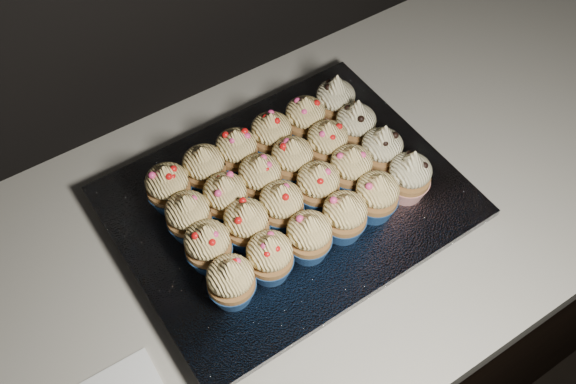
% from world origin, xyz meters
% --- Properties ---
extents(worktop, '(2.44, 0.64, 0.04)m').
position_xyz_m(worktop, '(0.00, 1.70, 0.88)').
color(worktop, beige).
rests_on(worktop, cabinet).
extents(baking_tray, '(0.45, 0.34, 0.02)m').
position_xyz_m(baking_tray, '(0.17, 1.71, 0.91)').
color(baking_tray, black).
rests_on(baking_tray, worktop).
extents(foil_lining, '(0.48, 0.38, 0.01)m').
position_xyz_m(foil_lining, '(0.17, 1.71, 0.93)').
color(foil_lining, silver).
rests_on(foil_lining, baking_tray).
extents(cupcake_0, '(0.06, 0.06, 0.08)m').
position_xyz_m(cupcake_0, '(0.02, 1.62, 0.97)').
color(cupcake_0, navy).
rests_on(cupcake_0, foil_lining).
extents(cupcake_1, '(0.06, 0.06, 0.08)m').
position_xyz_m(cupcake_1, '(0.08, 1.62, 0.97)').
color(cupcake_1, navy).
rests_on(cupcake_1, foil_lining).
extents(cupcake_2, '(0.06, 0.06, 0.08)m').
position_xyz_m(cupcake_2, '(0.14, 1.62, 0.97)').
color(cupcake_2, navy).
rests_on(cupcake_2, foil_lining).
extents(cupcake_3, '(0.06, 0.06, 0.08)m').
position_xyz_m(cupcake_3, '(0.20, 1.62, 0.97)').
color(cupcake_3, navy).
rests_on(cupcake_3, foil_lining).
extents(cupcake_4, '(0.06, 0.06, 0.08)m').
position_xyz_m(cupcake_4, '(0.26, 1.62, 0.97)').
color(cupcake_4, navy).
rests_on(cupcake_4, foil_lining).
extents(cupcake_5, '(0.06, 0.06, 0.10)m').
position_xyz_m(cupcake_5, '(0.32, 1.62, 0.97)').
color(cupcake_5, '#B22418').
rests_on(cupcake_5, foil_lining).
extents(cupcake_6, '(0.06, 0.06, 0.08)m').
position_xyz_m(cupcake_6, '(0.02, 1.68, 0.97)').
color(cupcake_6, navy).
rests_on(cupcake_6, foil_lining).
extents(cupcake_7, '(0.06, 0.06, 0.08)m').
position_xyz_m(cupcake_7, '(0.08, 1.68, 0.97)').
color(cupcake_7, navy).
rests_on(cupcake_7, foil_lining).
extents(cupcake_8, '(0.06, 0.06, 0.08)m').
position_xyz_m(cupcake_8, '(0.14, 1.68, 0.97)').
color(cupcake_8, navy).
rests_on(cupcake_8, foil_lining).
extents(cupcake_9, '(0.06, 0.06, 0.08)m').
position_xyz_m(cupcake_9, '(0.20, 1.68, 0.97)').
color(cupcake_9, navy).
rests_on(cupcake_9, foil_lining).
extents(cupcake_10, '(0.06, 0.06, 0.08)m').
position_xyz_m(cupcake_10, '(0.26, 1.68, 0.97)').
color(cupcake_10, navy).
rests_on(cupcake_10, foil_lining).
extents(cupcake_11, '(0.06, 0.06, 0.10)m').
position_xyz_m(cupcake_11, '(0.31, 1.68, 0.97)').
color(cupcake_11, '#B22418').
rests_on(cupcake_11, foil_lining).
extents(cupcake_12, '(0.06, 0.06, 0.08)m').
position_xyz_m(cupcake_12, '(0.02, 1.74, 0.97)').
color(cupcake_12, navy).
rests_on(cupcake_12, foil_lining).
extents(cupcake_13, '(0.06, 0.06, 0.08)m').
position_xyz_m(cupcake_13, '(0.08, 1.73, 0.97)').
color(cupcake_13, navy).
rests_on(cupcake_13, foil_lining).
extents(cupcake_14, '(0.06, 0.06, 0.08)m').
position_xyz_m(cupcake_14, '(0.14, 1.74, 0.97)').
color(cupcake_14, navy).
rests_on(cupcake_14, foil_lining).
extents(cupcake_15, '(0.06, 0.06, 0.08)m').
position_xyz_m(cupcake_15, '(0.19, 1.74, 0.97)').
color(cupcake_15, navy).
rests_on(cupcake_15, foil_lining).
extents(cupcake_16, '(0.06, 0.06, 0.08)m').
position_xyz_m(cupcake_16, '(0.25, 1.74, 0.97)').
color(cupcake_16, navy).
rests_on(cupcake_16, foil_lining).
extents(cupcake_17, '(0.06, 0.06, 0.10)m').
position_xyz_m(cupcake_17, '(0.31, 1.74, 0.97)').
color(cupcake_17, '#B22418').
rests_on(cupcake_17, foil_lining).
extents(cupcake_18, '(0.06, 0.06, 0.08)m').
position_xyz_m(cupcake_18, '(0.02, 1.79, 0.97)').
color(cupcake_18, navy).
rests_on(cupcake_18, foil_lining).
extents(cupcake_19, '(0.06, 0.06, 0.08)m').
position_xyz_m(cupcake_19, '(0.08, 1.80, 0.97)').
color(cupcake_19, navy).
rests_on(cupcake_19, foil_lining).
extents(cupcake_20, '(0.06, 0.06, 0.08)m').
position_xyz_m(cupcake_20, '(0.14, 1.80, 0.97)').
color(cupcake_20, navy).
rests_on(cupcake_20, foil_lining).
extents(cupcake_21, '(0.06, 0.06, 0.08)m').
position_xyz_m(cupcake_21, '(0.19, 1.80, 0.97)').
color(cupcake_21, navy).
rests_on(cupcake_21, foil_lining).
extents(cupcake_22, '(0.06, 0.06, 0.08)m').
position_xyz_m(cupcake_22, '(0.25, 1.80, 0.97)').
color(cupcake_22, navy).
rests_on(cupcake_22, foil_lining).
extents(cupcake_23, '(0.06, 0.06, 0.10)m').
position_xyz_m(cupcake_23, '(0.31, 1.80, 0.97)').
color(cupcake_23, '#B22418').
rests_on(cupcake_23, foil_lining).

